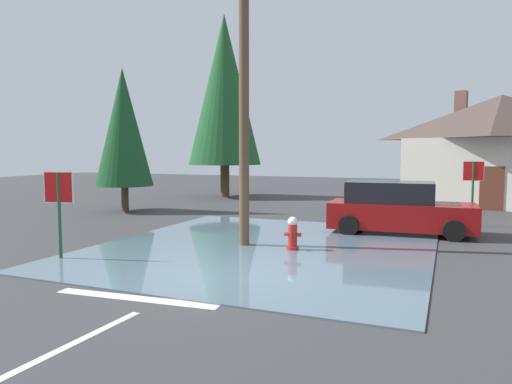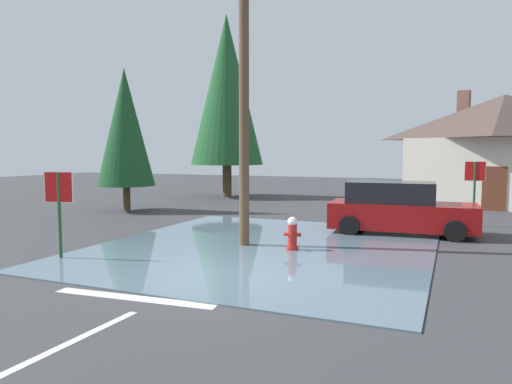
# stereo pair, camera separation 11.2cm
# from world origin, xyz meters

# --- Properties ---
(ground_plane) EXTENTS (80.00, 80.00, 0.10)m
(ground_plane) POSITION_xyz_m (0.00, 0.00, -0.05)
(ground_plane) COLOR #38383A
(flood_puddle) EXTENTS (8.88, 9.98, 0.03)m
(flood_puddle) POSITION_xyz_m (-0.18, 3.16, 0.02)
(flood_puddle) COLOR slate
(flood_puddle) RESTS_ON ground
(lane_stop_bar) EXTENTS (3.25, 0.54, 0.01)m
(lane_stop_bar) POSITION_xyz_m (-0.67, -2.04, 0.00)
(lane_stop_bar) COLOR silver
(lane_stop_bar) RESTS_ON ground
(lane_center_stripe) EXTENTS (0.24, 3.97, 0.01)m
(lane_center_stripe) POSITION_xyz_m (-0.23, -4.66, 0.00)
(lane_center_stripe) COLOR silver
(lane_center_stripe) RESTS_ON ground
(stop_sign_near) EXTENTS (0.76, 0.19, 2.17)m
(stop_sign_near) POSITION_xyz_m (-4.30, -0.14, 1.55)
(stop_sign_near) COLOR #1E4C28
(stop_sign_near) RESTS_ON ground
(fire_hydrant) EXTENTS (0.46, 0.39, 0.92)m
(fire_hydrant) POSITION_xyz_m (0.68, 3.01, 0.45)
(fire_hydrant) COLOR #AD231E
(fire_hydrant) RESTS_ON ground
(utility_pole) EXTENTS (1.60, 0.28, 7.72)m
(utility_pole) POSITION_xyz_m (-0.78, 3.11, 4.03)
(utility_pole) COLOR brown
(utility_pole) RESTS_ON ground
(stop_sign_far) EXTENTS (0.70, 0.08, 2.33)m
(stop_sign_far) POSITION_xyz_m (5.30, 9.41, 1.65)
(stop_sign_far) COLOR #1E4C28
(stop_sign_far) RESTS_ON ground
(house) EXTENTS (9.86, 7.70, 5.92)m
(house) POSITION_xyz_m (6.81, 17.65, 2.85)
(house) COLOR silver
(house) RESTS_ON ground
(parked_car) EXTENTS (4.63, 2.24, 1.68)m
(parked_car) POSITION_xyz_m (3.00, 6.90, 0.80)
(parked_car) COLOR maroon
(parked_car) RESTS_ON ground
(pine_tree_tall_left) EXTENTS (4.25, 4.25, 10.63)m
(pine_tree_tall_left) POSITION_xyz_m (-7.82, 16.25, 6.25)
(pine_tree_tall_left) COLOR #4C3823
(pine_tree_tall_left) RESTS_ON ground
(pine_tree_mid_left) EXTENTS (2.54, 2.54, 6.35)m
(pine_tree_mid_left) POSITION_xyz_m (-8.92, 8.33, 3.73)
(pine_tree_mid_left) COLOR #4C3823
(pine_tree_mid_left) RESTS_ON ground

